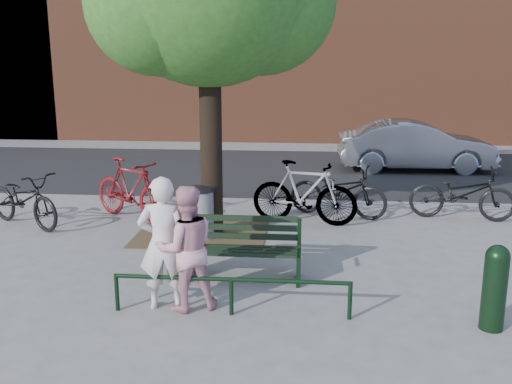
# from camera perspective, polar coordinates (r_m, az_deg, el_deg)

# --- Properties ---
(ground) EXTENTS (90.00, 90.00, 0.00)m
(ground) POSITION_cam_1_polar(r_m,az_deg,el_deg) (8.59, -1.42, -8.72)
(ground) COLOR gray
(ground) RESTS_ON ground
(dirt_pit) EXTENTS (2.40, 2.00, 0.02)m
(dirt_pit) POSITION_cam_1_polar(r_m,az_deg,el_deg) (10.78, -5.41, -4.09)
(dirt_pit) COLOR brown
(dirt_pit) RESTS_ON ground
(road) EXTENTS (40.00, 7.00, 0.01)m
(road) POSITION_cam_1_polar(r_m,az_deg,el_deg) (16.75, 1.83, 2.22)
(road) COLOR black
(road) RESTS_ON ground
(park_bench) EXTENTS (1.74, 0.54, 0.97)m
(park_bench) POSITION_cam_1_polar(r_m,az_deg,el_deg) (8.50, -1.38, -5.53)
(park_bench) COLOR black
(park_bench) RESTS_ON ground
(guard_railing) EXTENTS (3.06, 0.06, 0.51)m
(guard_railing) POSITION_cam_1_polar(r_m,az_deg,el_deg) (7.34, -2.49, -9.29)
(guard_railing) COLOR black
(guard_railing) RESTS_ON ground
(person_left) EXTENTS (0.70, 0.52, 1.77)m
(person_left) POSITION_cam_1_polar(r_m,az_deg,el_deg) (7.47, -9.27, -5.09)
(person_left) COLOR silver
(person_left) RESTS_ON ground
(person_right) EXTENTS (0.98, 0.88, 1.65)m
(person_right) POSITION_cam_1_polar(r_m,az_deg,el_deg) (7.43, -7.03, -5.62)
(person_right) COLOR #D2909D
(person_right) RESTS_ON ground
(bollard) EXTENTS (0.29, 0.29, 1.07)m
(bollard) POSITION_cam_1_polar(r_m,az_deg,el_deg) (7.48, 22.78, -8.53)
(bollard) COLOR black
(bollard) RESTS_ON ground
(litter_bin) EXTENTS (0.47, 0.47, 0.96)m
(litter_bin) POSITION_cam_1_polar(r_m,az_deg,el_deg) (10.34, -5.42, -2.10)
(litter_bin) COLOR gray
(litter_bin) RESTS_ON ground
(bicycle_a) EXTENTS (2.15, 1.65, 1.08)m
(bicycle_a) POSITION_cam_1_polar(r_m,az_deg,el_deg) (11.96, -22.21, -0.65)
(bicycle_a) COLOR black
(bicycle_a) RESTS_ON ground
(bicycle_b) EXTENTS (2.08, 1.61, 1.25)m
(bicycle_b) POSITION_cam_1_polar(r_m,az_deg,el_deg) (11.80, -12.39, 0.28)
(bicycle_b) COLOR #5C0D0F
(bicycle_b) RESTS_ON ground
(bicycle_c) EXTENTS (2.18, 1.35, 1.08)m
(bicycle_c) POSITION_cam_1_polar(r_m,az_deg,el_deg) (11.89, 8.19, 0.12)
(bicycle_c) COLOR black
(bicycle_c) RESTS_ON ground
(bicycle_d) EXTENTS (2.18, 1.01, 1.26)m
(bicycle_d) POSITION_cam_1_polar(r_m,az_deg,el_deg) (11.26, 4.85, -0.06)
(bicycle_d) COLOR gray
(bicycle_d) RESTS_ON ground
(bicycle_e) EXTENTS (2.15, 1.05, 1.08)m
(bicycle_e) POSITION_cam_1_polar(r_m,az_deg,el_deg) (12.27, 19.90, -0.13)
(bicycle_e) COLOR black
(bicycle_e) RESTS_ON ground
(parked_car) EXTENTS (4.44, 1.64, 1.45)m
(parked_car) POSITION_cam_1_polar(r_m,az_deg,el_deg) (17.22, 15.66, 4.47)
(parked_car) COLOR gray
(parked_car) RESTS_ON ground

